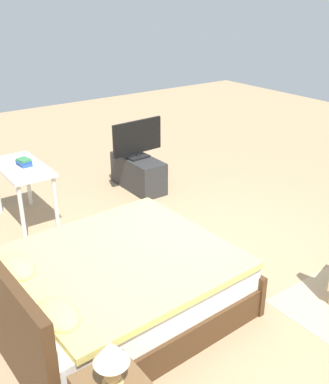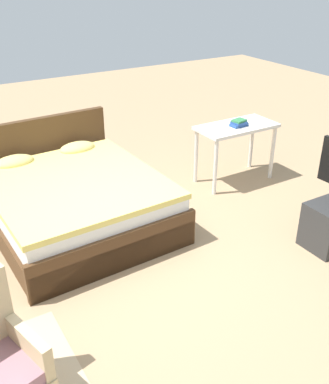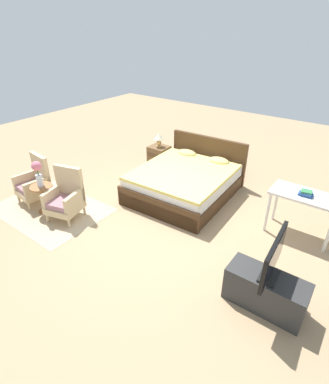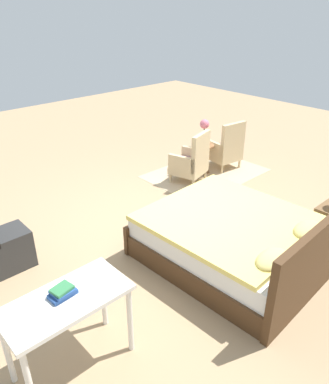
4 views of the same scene
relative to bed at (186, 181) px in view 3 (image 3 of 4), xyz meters
The scene contains 13 objects.
ground_plane 1.14m from the bed, 80.71° to the right, with size 16.00×16.00×0.00m, color #A38460.
floor_rug 2.69m from the bed, 130.74° to the right, with size 2.10×1.50×0.01m.
bed is the anchor object (origin of this frame).
armchair_by_window_left 2.97m from the bed, 138.49° to the right, with size 0.60×0.60×0.92m.
armchair_by_window_right 2.35m from the bed, 122.94° to the right, with size 0.66×0.66×0.92m.
side_table 2.74m from the bed, 129.51° to the right, with size 0.40×0.40×0.54m.
flower_vase 2.79m from the bed, 129.51° to the right, with size 0.17×0.17×0.48m.
nightstand 1.35m from the bed, 151.23° to the left, with size 0.44×0.41×0.57m.
table_lamp 1.44m from the bed, 151.20° to the left, with size 0.22×0.22×0.33m.
tv_stand 2.92m from the bed, 37.63° to the right, with size 0.96×0.40×0.48m.
tv_flatscreen 2.96m from the bed, 37.60° to the right, with size 0.22×0.83×0.56m.
vanity_desk 2.27m from the bed, ahead, with size 1.04×0.52×0.77m.
book_stack 2.29m from the bed, ahead, with size 0.23×0.16×0.09m.
Camera 3 is at (2.68, -3.52, 3.10)m, focal length 28.00 mm.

